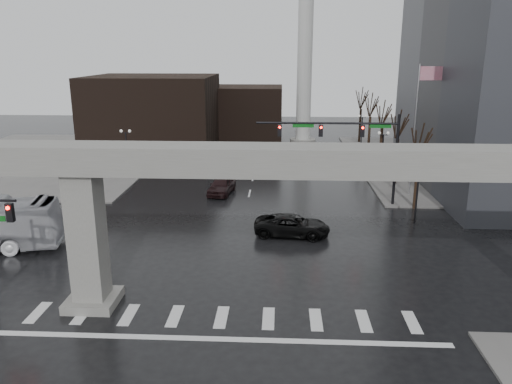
{
  "coord_description": "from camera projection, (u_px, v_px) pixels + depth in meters",
  "views": [
    {
      "loc": [
        2.89,
        -23.61,
        13.09
      ],
      "look_at": [
        1.38,
        6.66,
        4.5
      ],
      "focal_mm": 35.0,
      "sensor_mm": 36.0,
      "label": 1
    }
  ],
  "objects": [
    {
      "name": "sidewalk_ne",
      "position": [
        473.0,
        164.0,
        59.72
      ],
      "size": [
        28.0,
        36.0,
        0.15
      ],
      "primitive_type": "cube",
      "color": "slate",
      "rests_on": "ground"
    },
    {
      "name": "signal_mast_arm",
      "position": [
        352.0,
        139.0,
        42.44
      ],
      "size": [
        12.12,
        0.43,
        8.0
      ],
      "color": "black",
      "rests_on": "ground"
    },
    {
      "name": "lamp_left_2",
      "position": [
        158.0,
        126.0,
        66.45
      ],
      "size": [
        1.22,
        0.32,
        5.11
      ],
      "color": "black",
      "rests_on": "ground"
    },
    {
      "name": "sidewalk_nw",
      "position": [
        49.0,
        159.0,
        62.21
      ],
      "size": [
        28.0,
        36.0,
        0.15
      ],
      "primitive_type": "cube",
      "color": "slate",
      "rests_on": "ground"
    },
    {
      "name": "lamp_right_0",
      "position": [
        418.0,
        181.0,
        38.25
      ],
      "size": [
        1.22,
        0.32,
        5.11
      ],
      "color": "black",
      "rests_on": "ground"
    },
    {
      "name": "far_car",
      "position": [
        222.0,
        185.0,
        47.24
      ],
      "size": [
        2.63,
        5.03,
        1.63
      ],
      "primitive_type": "imported",
      "rotation": [
        0.0,
        0.0,
        -0.15
      ],
      "color": "black",
      "rests_on": "ground"
    },
    {
      "name": "tree_right_1",
      "position": [
        397.0,
        157.0,
        49.92
      ],
      "size": [
        1.09,
        1.61,
        7.67
      ],
      "color": "black",
      "rests_on": "ground"
    },
    {
      "name": "lamp_right_1",
      "position": [
        383.0,
        147.0,
        51.71
      ],
      "size": [
        1.22,
        0.32,
        5.11
      ],
      "color": "black",
      "rests_on": "ground"
    },
    {
      "name": "tree_right_4",
      "position": [
        360.0,
        122.0,
        72.93
      ],
      "size": [
        1.12,
        1.69,
        8.19
      ],
      "color": "black",
      "rests_on": "ground"
    },
    {
      "name": "tree_right_0",
      "position": [
        417.0,
        177.0,
        42.25
      ],
      "size": [
        1.09,
        1.58,
        7.5
      ],
      "color": "black",
      "rests_on": "ground"
    },
    {
      "name": "flagpole_assembly",
      "position": [
        419.0,
        115.0,
        44.75
      ],
      "size": [
        2.06,
        0.12,
        12.0
      ],
      "color": "silver",
      "rests_on": "ground"
    },
    {
      "name": "ground",
      "position": [
        224.0,
        308.0,
        26.39
      ],
      "size": [
        160.0,
        160.0,
        0.0
      ],
      "primitive_type": "plane",
      "color": "black",
      "rests_on": "ground"
    },
    {
      "name": "lamp_left_1",
      "position": [
        126.0,
        145.0,
        53.0
      ],
      "size": [
        1.22,
        0.32,
        5.11
      ],
      "color": "black",
      "rests_on": "ground"
    },
    {
      "name": "building_far_left",
      "position": [
        153.0,
        114.0,
        66.06
      ],
      "size": [
        16.0,
        14.0,
        10.0
      ],
      "primitive_type": "cube",
      "color": "black",
      "rests_on": "ground"
    },
    {
      "name": "smokestack",
      "position": [
        305.0,
        49.0,
        66.67
      ],
      "size": [
        3.6,
        3.6,
        30.0
      ],
      "color": "#B9BAB5",
      "rests_on": "ground"
    },
    {
      "name": "lamp_right_2",
      "position": [
        362.0,
        127.0,
        65.16
      ],
      "size": [
        1.22,
        0.32,
        5.11
      ],
      "color": "black",
      "rests_on": "ground"
    },
    {
      "name": "pickup_truck",
      "position": [
        292.0,
        226.0,
        36.51
      ],
      "size": [
        5.74,
        3.09,
        1.53
      ],
      "primitive_type": "imported",
      "rotation": [
        0.0,
        0.0,
        1.47
      ],
      "color": "black",
      "rests_on": "ground"
    },
    {
      "name": "tree_right_2",
      "position": [
        381.0,
        142.0,
        57.59
      ],
      "size": [
        1.1,
        1.63,
        7.85
      ],
      "color": "black",
      "rests_on": "ground"
    },
    {
      "name": "lamp_left_0",
      "position": [
        73.0,
        177.0,
        39.55
      ],
      "size": [
        1.22,
        0.32,
        5.11
      ],
      "color": "black",
      "rests_on": "ground"
    },
    {
      "name": "elevated_guideway",
      "position": [
        247.0,
        182.0,
        24.46
      ],
      "size": [
        48.0,
        2.6,
        8.7
      ],
      "color": "gray",
      "rests_on": "ground"
    },
    {
      "name": "building_far_mid",
      "position": [
        249.0,
        113.0,
        75.37
      ],
      "size": [
        10.0,
        10.0,
        8.0
      ],
      "primitive_type": "cube",
      "color": "black",
      "rests_on": "ground"
    },
    {
      "name": "tree_right_3",
      "position": [
        370.0,
        131.0,
        65.26
      ],
      "size": [
        1.11,
        1.66,
        8.02
      ],
      "color": "black",
      "rests_on": "ground"
    }
  ]
}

